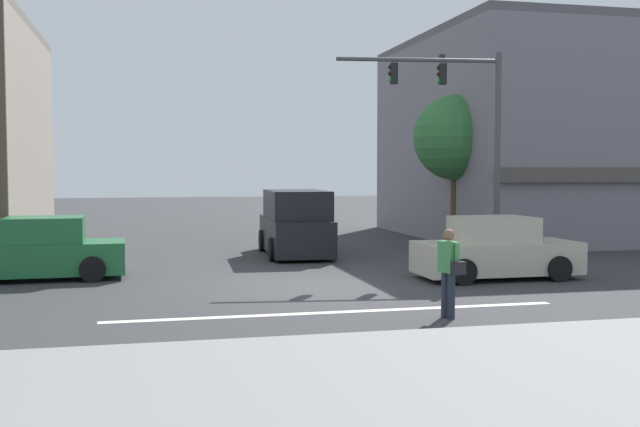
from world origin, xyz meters
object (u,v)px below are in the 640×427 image
at_px(street_tree, 456,138).
at_px(van_crossing_rightbound, 296,225).
at_px(utility_pole_near_left, 2,114).
at_px(traffic_light_mast, 465,122).
at_px(sedan_crossing_leftbound, 496,251).
at_px(pedestrian_foreground_with_bag, 449,268).
at_px(sedan_waiting_far, 42,251).
at_px(utility_pole_far_right, 456,141).

distance_m(street_tree, van_crossing_rightbound, 7.05).
bearing_deg(street_tree, utility_pole_near_left, -162.81).
height_order(utility_pole_near_left, traffic_light_mast, utility_pole_near_left).
xyz_separation_m(sedan_crossing_leftbound, pedestrian_foreground_with_bag, (-3.20, -4.55, 0.24)).
relative_size(traffic_light_mast, sedan_crossing_leftbound, 1.51).
xyz_separation_m(utility_pole_near_left, van_crossing_rightbound, (8.29, 2.86, -3.19)).
xyz_separation_m(utility_pole_near_left, sedan_crossing_leftbound, (12.25, -3.33, -3.48)).
distance_m(street_tree, pedestrian_foreground_with_bag, 13.83).
relative_size(street_tree, sedan_waiting_far, 1.32).
bearing_deg(sedan_crossing_leftbound, utility_pole_near_left, 164.80).
relative_size(utility_pole_far_right, traffic_light_mast, 1.19).
distance_m(utility_pole_near_left, sedan_waiting_far, 3.73).
bearing_deg(sedan_crossing_leftbound, traffic_light_mast, 80.73).
distance_m(utility_pole_near_left, traffic_light_mast, 12.76).
bearing_deg(utility_pole_near_left, pedestrian_foreground_with_bag, -41.01).
bearing_deg(street_tree, van_crossing_rightbound, -165.28).
height_order(street_tree, sedan_crossing_leftbound, street_tree).
height_order(sedan_crossing_leftbound, sedan_waiting_far, same).
bearing_deg(utility_pole_far_right, sedan_crossing_leftbound, -107.01).
distance_m(utility_pole_near_left, pedestrian_foreground_with_bag, 12.43).
bearing_deg(sedan_crossing_leftbound, pedestrian_foreground_with_bag, -125.10).
bearing_deg(street_tree, pedestrian_foreground_with_bag, -113.76).
relative_size(utility_pole_near_left, van_crossing_rightbound, 1.73).
distance_m(traffic_light_mast, sedan_crossing_leftbound, 4.66).
bearing_deg(utility_pole_far_right, van_crossing_rightbound, -158.00).
xyz_separation_m(street_tree, pedestrian_foreground_with_bag, (-5.44, -12.36, -2.96)).
bearing_deg(van_crossing_rightbound, traffic_light_mast, -34.89).
bearing_deg(van_crossing_rightbound, street_tree, 14.72).
bearing_deg(sedan_waiting_far, street_tree, 21.67).
distance_m(utility_pole_near_left, utility_pole_far_right, 15.98).
height_order(van_crossing_rightbound, sedan_waiting_far, van_crossing_rightbound).
height_order(van_crossing_rightbound, pedestrian_foreground_with_bag, van_crossing_rightbound).
height_order(traffic_light_mast, van_crossing_rightbound, traffic_light_mast).
relative_size(traffic_light_mast, pedestrian_foreground_with_bag, 3.71).
bearing_deg(sedan_waiting_far, traffic_light_mast, 3.00).
bearing_deg(pedestrian_foreground_with_bag, sedan_crossing_leftbound, 54.90).
bearing_deg(traffic_light_mast, sedan_crossing_leftbound, -99.27).
distance_m(sedan_crossing_leftbound, pedestrian_foreground_with_bag, 5.56).
height_order(street_tree, traffic_light_mast, traffic_light_mast).
bearing_deg(pedestrian_foreground_with_bag, van_crossing_rightbound, 94.09).
xyz_separation_m(utility_pole_far_right, traffic_light_mast, (-2.22, -5.81, 0.33)).
height_order(traffic_light_mast, sedan_crossing_leftbound, traffic_light_mast).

